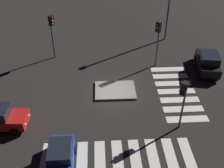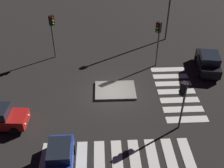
{
  "view_description": "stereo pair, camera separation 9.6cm",
  "coord_description": "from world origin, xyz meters",
  "px_view_note": "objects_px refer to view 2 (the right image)",
  "views": [
    {
      "loc": [
        -0.98,
        -18.28,
        14.36
      ],
      "look_at": [
        0.0,
        0.0,
        1.0
      ],
      "focal_mm": 44.05,
      "sensor_mm": 36.0,
      "label": 1
    },
    {
      "loc": [
        -0.89,
        -18.29,
        14.36
      ],
      "look_at": [
        0.0,
        0.0,
        1.0
      ],
      "focal_mm": 44.05,
      "sensor_mm": 36.0,
      "label": 2
    }
  ],
  "objects_px": {
    "traffic_light_west": "(52,26)",
    "traffic_island": "(115,90)",
    "car_black": "(208,62)",
    "traffic_light_east": "(183,94)",
    "car_blue": "(60,158)",
    "traffic_light_north": "(158,34)"
  },
  "relations": [
    {
      "from": "car_black",
      "to": "traffic_light_east",
      "type": "height_order",
      "value": "traffic_light_east"
    },
    {
      "from": "traffic_light_west",
      "to": "traffic_light_east",
      "type": "xyz_separation_m",
      "value": [
        9.95,
        -10.41,
        -0.42
      ]
    },
    {
      "from": "traffic_island",
      "to": "traffic_light_east",
      "type": "xyz_separation_m",
      "value": [
        4.25,
        -4.46,
        2.9
      ]
    },
    {
      "from": "car_blue",
      "to": "traffic_light_west",
      "type": "xyz_separation_m",
      "value": [
        -1.86,
        13.53,
        2.63
      ]
    },
    {
      "from": "traffic_island",
      "to": "car_blue",
      "type": "height_order",
      "value": "car_blue"
    },
    {
      "from": "traffic_light_west",
      "to": "traffic_island",
      "type": "bearing_deg",
      "value": 2.99
    },
    {
      "from": "car_blue",
      "to": "traffic_light_west",
      "type": "bearing_deg",
      "value": -173.31
    },
    {
      "from": "traffic_light_west",
      "to": "traffic_light_east",
      "type": "distance_m",
      "value": 14.4
    },
    {
      "from": "car_black",
      "to": "traffic_light_north",
      "type": "height_order",
      "value": "traffic_light_north"
    },
    {
      "from": "car_black",
      "to": "car_blue",
      "type": "xyz_separation_m",
      "value": [
        -12.71,
        -10.44,
        -0.11
      ]
    },
    {
      "from": "traffic_island",
      "to": "traffic_light_north",
      "type": "distance_m",
      "value": 6.54
    },
    {
      "from": "traffic_island",
      "to": "traffic_light_east",
      "type": "relative_size",
      "value": 0.87
    },
    {
      "from": "traffic_light_west",
      "to": "traffic_light_north",
      "type": "bearing_deg",
      "value": 37.08
    },
    {
      "from": "traffic_light_west",
      "to": "traffic_light_north",
      "type": "height_order",
      "value": "traffic_light_north"
    },
    {
      "from": "traffic_island",
      "to": "traffic_light_north",
      "type": "bearing_deg",
      "value": 43.2
    },
    {
      "from": "car_black",
      "to": "traffic_island",
      "type": "bearing_deg",
      "value": 117.92
    },
    {
      "from": "traffic_island",
      "to": "car_black",
      "type": "relative_size",
      "value": 0.79
    },
    {
      "from": "traffic_light_east",
      "to": "car_black",
      "type": "bearing_deg",
      "value": -79.95
    },
    {
      "from": "traffic_light_west",
      "to": "car_black",
      "type": "bearing_deg",
      "value": 37.26
    },
    {
      "from": "traffic_light_west",
      "to": "traffic_light_north",
      "type": "distance_m",
      "value": 10.01
    },
    {
      "from": "car_black",
      "to": "car_blue",
      "type": "bearing_deg",
      "value": 139.46
    },
    {
      "from": "traffic_island",
      "to": "car_blue",
      "type": "distance_m",
      "value": 8.53
    }
  ]
}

